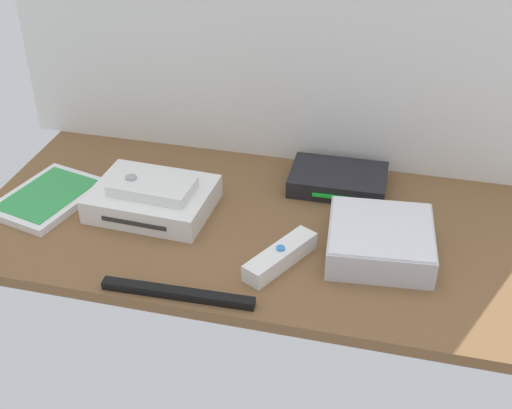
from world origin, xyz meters
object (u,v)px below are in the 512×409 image
(remote_wand, at_px, (280,257))
(sensor_bar, at_px, (178,293))
(game_console, at_px, (153,198))
(game_case, at_px, (48,197))
(remote_classic_pad, at_px, (152,187))
(mini_computer, at_px, (380,240))
(network_router, at_px, (338,180))

(remote_wand, distance_m, sensor_bar, 0.18)
(game_console, height_order, game_case, game_console)
(game_console, distance_m, remote_wand, 0.28)
(remote_wand, distance_m, remote_classic_pad, 0.27)
(remote_classic_pad, bearing_deg, remote_wand, -16.55)
(mini_computer, xyz_separation_m, network_router, (-0.10, 0.19, -0.01))
(remote_wand, xyz_separation_m, sensor_bar, (-0.13, -0.12, -0.01))
(remote_wand, bearing_deg, game_case, -162.29)
(network_router, bearing_deg, remote_classic_pad, -153.16)
(game_console, relative_size, game_case, 1.00)
(game_case, bearing_deg, remote_wand, 3.84)
(mini_computer, height_order, remote_wand, mini_computer)
(game_case, distance_m, sensor_bar, 0.38)
(game_console, distance_m, sensor_bar, 0.25)
(mini_computer, relative_size, sensor_bar, 0.77)
(remote_classic_pad, xyz_separation_m, sensor_bar, (0.12, -0.21, -0.05))
(mini_computer, bearing_deg, network_router, 116.94)
(game_console, bearing_deg, mini_computer, -2.45)
(remote_wand, bearing_deg, network_router, 105.12)
(game_console, bearing_deg, remote_wand, -19.40)
(sensor_bar, bearing_deg, remote_wand, 38.92)
(game_console, bearing_deg, network_router, 28.34)
(game_console, xyz_separation_m, network_router, (0.31, 0.15, -0.00))
(network_router, distance_m, remote_classic_pad, 0.35)
(game_console, xyz_separation_m, game_case, (-0.20, -0.02, -0.01))
(game_case, xyz_separation_m, network_router, (0.51, 0.17, 0.01))
(mini_computer, bearing_deg, remote_wand, -156.11)
(remote_classic_pad, bearing_deg, network_router, 31.41)
(network_router, relative_size, remote_classic_pad, 1.22)
(remote_classic_pad, bearing_deg, sensor_bar, -57.03)
(network_router, distance_m, remote_wand, 0.26)
(mini_computer, distance_m, network_router, 0.21)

